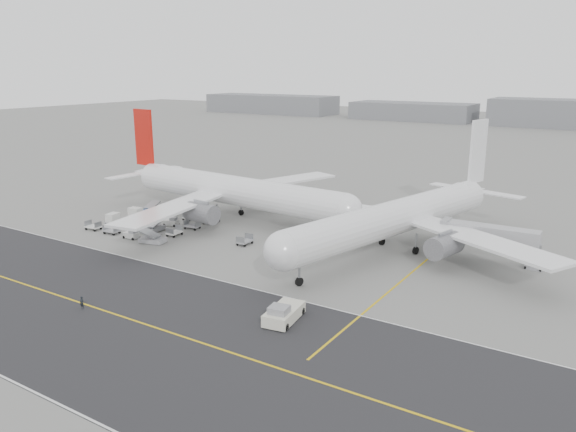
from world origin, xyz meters
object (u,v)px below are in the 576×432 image
Objects in this scene: pushback_tug at (283,313)px; jet_bridge at (491,236)px; airliner_a at (230,190)px; ground_crew_a at (82,303)px; airliner_b at (399,216)px.

jet_bridge reaches higher than pushback_tug.
airliner_a is 46.24m from ground_crew_a.
pushback_tug is (-1.28, -33.03, -4.78)m from airliner_b.
airliner_b is at bearing 79.50° from pushback_tug.
ground_crew_a is at bearing -131.70° from jet_bridge.
pushback_tug is 38.86m from jet_bridge.
airliner_a is 35.78m from airliner_b.
pushback_tug is at bearing -129.48° from airliner_a.
jet_bridge is 9.53× the size of ground_crew_a.
jet_bridge is 60.37m from ground_crew_a.
airliner_a is at bearing 127.11° from pushback_tug.
airliner_a is 1.05× the size of airliner_b.
pushback_tug is (34.48, -34.00, -4.98)m from airliner_a.
pushback_tug is 0.54× the size of jet_bridge.
airliner_a reaches higher than ground_crew_a.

